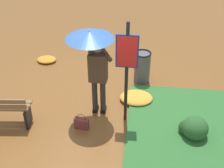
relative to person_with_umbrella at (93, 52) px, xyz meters
name	(u,v)px	position (x,y,z in m)	size (l,w,h in m)	color
ground_plane	(97,103)	(0.02, -0.30, -1.55)	(18.00, 18.00, 0.00)	brown
person_with_umbrella	(93,52)	(0.00, 0.00, 0.00)	(0.96, 0.96, 2.04)	#2D2823
info_sign_post	(127,63)	(-0.68, 0.18, -0.11)	(0.44, 0.07, 2.30)	black
handbag	(82,123)	(0.21, 0.56, -1.42)	(0.31, 0.17, 0.37)	brown
trash_bin	(142,67)	(-0.98, -1.37, -1.13)	(0.42, 0.42, 0.83)	#4C4C51
shrub_cluster	(193,128)	(-2.10, 0.55, -1.33)	(0.58, 0.53, 0.48)	#285628
leaf_pile_near_person	(47,59)	(1.74, -2.05, -1.49)	(0.54, 0.43, 0.12)	#C68428
leaf_pile_by_bench	(136,98)	(-0.89, -0.51, -1.47)	(0.77, 0.62, 0.17)	gold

